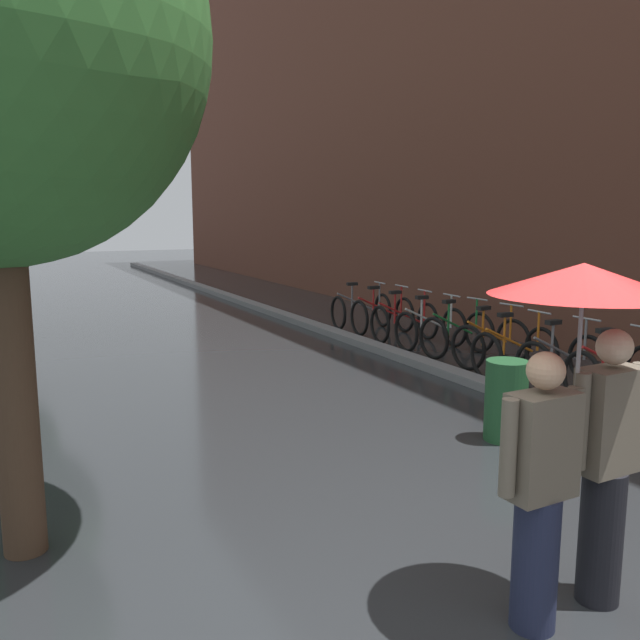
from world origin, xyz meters
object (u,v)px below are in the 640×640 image
(parked_bicycle_0, at_px, (615,373))
(couple_under_umbrella, at_px, (578,394))
(parked_bicycle_4, at_px, (457,334))
(litter_bin, at_px, (506,400))
(parked_bicycle_8, at_px, (361,310))
(parked_bicycle_5, at_px, (431,328))
(parked_bicycle_3, at_px, (491,342))
(parked_bicycle_7, at_px, (382,315))
(parked_bicycle_1, at_px, (562,361))
(parked_bicycle_2, at_px, (515,351))
(parked_bicycle_6, at_px, (404,321))

(parked_bicycle_0, xyz_separation_m, couple_under_umbrella, (-4.00, -2.97, 0.97))
(parked_bicycle_4, bearing_deg, couple_under_umbrella, -123.16)
(couple_under_umbrella, bearing_deg, litter_bin, 54.41)
(parked_bicycle_8, xyz_separation_m, couple_under_umbrella, (-3.86, -9.08, 0.97))
(parked_bicycle_5, distance_m, litter_bin, 4.66)
(litter_bin, bearing_deg, parked_bicycle_5, 63.50)
(parked_bicycle_3, relative_size, parked_bicycle_8, 1.03)
(parked_bicycle_4, relative_size, couple_under_umbrella, 0.54)
(parked_bicycle_3, distance_m, parked_bicycle_7, 3.12)
(parked_bicycle_1, bearing_deg, parked_bicycle_4, 88.89)
(parked_bicycle_1, xyz_separation_m, parked_bicycle_5, (-0.03, 2.93, 0.00))
(parked_bicycle_3, bearing_deg, parked_bicycle_2, -103.37)
(parked_bicycle_7, bearing_deg, parked_bicycle_3, -89.19)
(parked_bicycle_4, bearing_deg, parked_bicycle_1, -91.11)
(parked_bicycle_2, relative_size, litter_bin, 1.29)
(parked_bicycle_0, bearing_deg, parked_bicycle_6, 91.70)
(parked_bicycle_4, distance_m, parked_bicycle_5, 0.63)
(parked_bicycle_1, xyz_separation_m, litter_bin, (-2.11, -1.24, 0.05))
(parked_bicycle_3, distance_m, litter_bin, 3.46)
(parked_bicycle_6, bearing_deg, parked_bicycle_7, 86.77)
(parked_bicycle_2, relative_size, parked_bicycle_7, 1.00)
(parked_bicycle_3, xyz_separation_m, parked_bicycle_8, (-0.09, 3.87, 0.00))
(parked_bicycle_4, bearing_deg, parked_bicycle_3, -89.93)
(couple_under_umbrella, bearing_deg, parked_bicycle_1, 43.79)
(parked_bicycle_3, xyz_separation_m, couple_under_umbrella, (-3.96, -5.21, 0.97))
(parked_bicycle_4, distance_m, parked_bicycle_7, 2.28)
(parked_bicycle_4, xyz_separation_m, parked_bicycle_5, (-0.08, 0.63, 0.00))
(litter_bin, bearing_deg, couple_under_umbrella, -125.59)
(parked_bicycle_4, height_order, parked_bicycle_7, same)
(parked_bicycle_3, height_order, parked_bicycle_5, same)
(parked_bicycle_0, xyz_separation_m, parked_bicycle_3, (-0.04, 2.25, 0.00))
(parked_bicycle_8, bearing_deg, couple_under_umbrella, -113.05)
(parked_bicycle_1, relative_size, parked_bicycle_2, 0.99)
(parked_bicycle_4, distance_m, parked_bicycle_8, 3.03)
(parked_bicycle_5, distance_m, parked_bicycle_6, 0.81)
(parked_bicycle_7, xyz_separation_m, couple_under_umbrella, (-3.91, -8.33, 0.97))
(parked_bicycle_6, distance_m, parked_bicycle_8, 1.59)
(parked_bicycle_0, bearing_deg, parked_bicycle_3, 91.09)
(parked_bicycle_1, bearing_deg, litter_bin, -149.64)
(parked_bicycle_8, bearing_deg, parked_bicycle_2, -90.89)
(parked_bicycle_7, bearing_deg, parked_bicycle_0, -89.08)
(couple_under_umbrella, distance_m, litter_bin, 3.22)
(parked_bicycle_2, xyz_separation_m, parked_bicycle_5, (0.08, 2.15, 0.00))
(parked_bicycle_7, height_order, litter_bin, parked_bicycle_7)
(parked_bicycle_0, xyz_separation_m, parked_bicycle_2, (-0.21, 1.56, 0.00))
(parked_bicycle_6, xyz_separation_m, litter_bin, (-2.07, -4.98, 0.05))
(parked_bicycle_1, xyz_separation_m, parked_bicycle_6, (-0.05, 3.74, 0.00))
(parked_bicycle_4, bearing_deg, parked_bicycle_0, -89.19)
(parked_bicycle_2, height_order, parked_bicycle_8, same)
(parked_bicycle_4, bearing_deg, parked_bicycle_5, 97.20)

